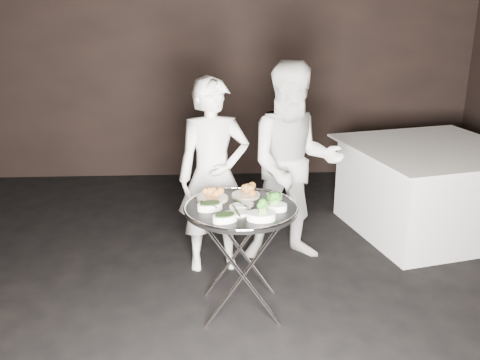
{
  "coord_description": "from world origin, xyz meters",
  "views": [
    {
      "loc": [
        -0.21,
        -3.08,
        2.16
      ],
      "look_at": [
        -0.03,
        0.45,
        0.95
      ],
      "focal_mm": 40.0,
      "sensor_mm": 36.0,
      "label": 1
    }
  ],
  "objects_px": {
    "waiter_right": "(294,164)",
    "dining_table": "(429,189)",
    "waiter_left": "(213,176)",
    "tray_stand": "(241,255)",
    "serving_tray": "(241,208)"
  },
  "relations": [
    {
      "from": "waiter_right",
      "to": "dining_table",
      "type": "height_order",
      "value": "waiter_right"
    },
    {
      "from": "tray_stand",
      "to": "waiter_left",
      "type": "height_order",
      "value": "waiter_left"
    },
    {
      "from": "tray_stand",
      "to": "dining_table",
      "type": "bearing_deg",
      "value": 35.06
    },
    {
      "from": "waiter_left",
      "to": "dining_table",
      "type": "distance_m",
      "value": 2.18
    },
    {
      "from": "tray_stand",
      "to": "waiter_left",
      "type": "bearing_deg",
      "value": 104.79
    },
    {
      "from": "serving_tray",
      "to": "dining_table",
      "type": "bearing_deg",
      "value": 35.06
    },
    {
      "from": "waiter_left",
      "to": "waiter_right",
      "type": "xyz_separation_m",
      "value": [
        0.67,
        0.13,
        0.05
      ]
    },
    {
      "from": "waiter_right",
      "to": "tray_stand",
      "type": "bearing_deg",
      "value": -122.28
    },
    {
      "from": "waiter_right",
      "to": "dining_table",
      "type": "relative_size",
      "value": 1.15
    },
    {
      "from": "dining_table",
      "to": "waiter_left",
      "type": "bearing_deg",
      "value": -163.39
    },
    {
      "from": "serving_tray",
      "to": "dining_table",
      "type": "distance_m",
      "value": 2.32
    },
    {
      "from": "tray_stand",
      "to": "waiter_left",
      "type": "xyz_separation_m",
      "value": [
        -0.19,
        0.7,
        0.36
      ]
    },
    {
      "from": "waiter_left",
      "to": "waiter_right",
      "type": "distance_m",
      "value": 0.68
    },
    {
      "from": "serving_tray",
      "to": "waiter_right",
      "type": "height_order",
      "value": "waiter_right"
    },
    {
      "from": "dining_table",
      "to": "waiter_right",
      "type": "bearing_deg",
      "value": -160.68
    }
  ]
}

